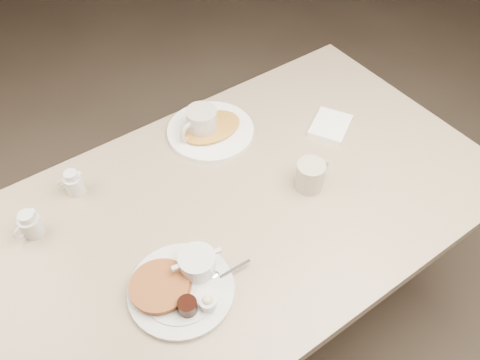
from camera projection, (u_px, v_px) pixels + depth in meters
diner_table at (244, 233)px, 1.53m from camera, size 1.50×0.90×0.75m
main_plate at (181, 283)px, 1.20m from camera, size 0.34×0.31×0.07m
coffee_mug_near at (311, 175)px, 1.41m from camera, size 0.12×0.09×0.09m
napkin at (330, 126)px, 1.60m from camera, size 0.18×0.17×0.02m
coffee_mug_far at (201, 123)px, 1.55m from camera, size 0.15×0.12×0.10m
creamer_left at (30, 224)px, 1.30m from camera, size 0.09×0.06×0.08m
creamer_right at (74, 183)px, 1.40m from camera, size 0.08×0.06×0.08m
hash_plate at (210, 130)px, 1.58m from camera, size 0.30×0.30×0.04m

